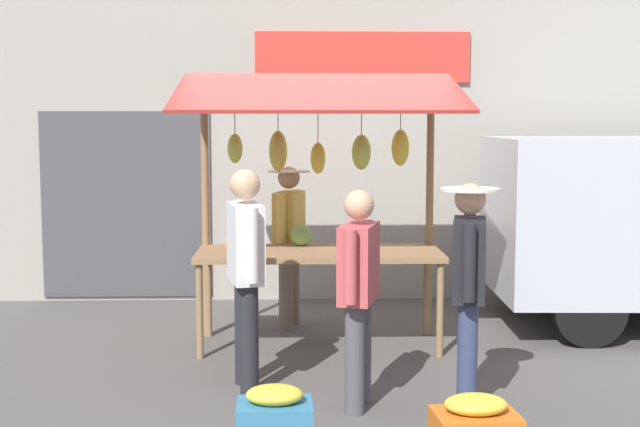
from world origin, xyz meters
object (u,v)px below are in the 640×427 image
market_stall (318,176)px  shopper_in_grey_tee (246,262)px  shopper_with_ponytail (469,278)px  produce_crate_near (275,424)px  shopper_with_shopping_bag (359,284)px  vendor_with_sunhat (289,233)px

market_stall → shopper_in_grey_tee: 1.53m
shopper_with_ponytail → produce_crate_near: (1.35, 0.82, -0.75)m
shopper_in_grey_tee → shopper_with_ponytail: (-1.59, 0.53, -0.03)m
shopper_with_shopping_bag → produce_crate_near: bearing=162.4°
vendor_with_sunhat → shopper_with_ponytail: size_ratio=0.99×
market_stall → shopper_with_shopping_bag: (-0.24, 1.77, -0.65)m
shopper_in_grey_tee → produce_crate_near: 1.58m
market_stall → vendor_with_sunhat: bearing=-69.0°
shopper_with_ponytail → produce_crate_near: bearing=133.1°
shopper_with_shopping_bag → produce_crate_near: shopper_with_shopping_bag is taller
shopper_with_ponytail → shopper_with_shopping_bag: bearing=96.9°
produce_crate_near → shopper_with_ponytail: bearing=-148.5°
vendor_with_sunhat → produce_crate_near: (0.07, 3.36, -0.73)m
market_stall → produce_crate_near: (0.34, 2.65, -1.34)m
market_stall → vendor_with_sunhat: market_stall is taller
vendor_with_sunhat → shopper_with_ponytail: shopper_with_ponytail is taller
shopper_in_grey_tee → shopper_with_ponytail: shopper_in_grey_tee is taller
shopper_with_ponytail → shopper_in_grey_tee: bearing=83.1°
vendor_with_sunhat → shopper_with_ponytail: bearing=40.9°
market_stall → produce_crate_near: market_stall is taller
vendor_with_sunhat → shopper_in_grey_tee: (0.31, 2.00, 0.04)m
market_stall → shopper_in_grey_tee: bearing=65.7°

